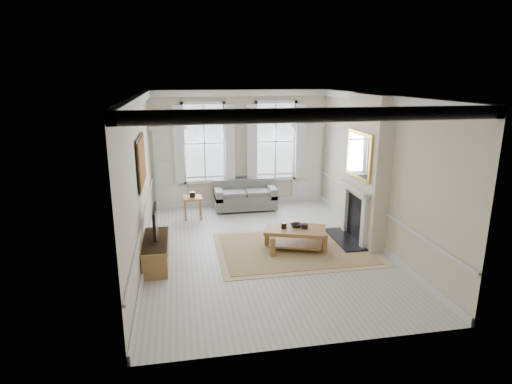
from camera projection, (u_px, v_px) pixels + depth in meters
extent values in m
plane|color=#B7B5AD|center=(264.00, 250.00, 9.60)|extent=(7.20, 7.20, 0.00)
plane|color=white|center=(265.00, 95.00, 8.71)|extent=(7.20, 7.20, 0.00)
plane|color=beige|center=(240.00, 149.00, 12.57)|extent=(5.20, 0.00, 5.20)
plane|color=beige|center=(139.00, 181.00, 8.70)|extent=(0.00, 7.20, 7.20)
plane|color=beige|center=(378.00, 171.00, 9.61)|extent=(0.00, 7.20, 7.20)
cube|color=silver|center=(170.00, 170.00, 12.32)|extent=(0.90, 0.08, 2.30)
cube|color=silver|center=(307.00, 165.00, 13.03)|extent=(0.90, 0.08, 2.30)
cube|color=#A6651C|center=(141.00, 161.00, 8.90)|extent=(0.05, 1.66, 1.06)
cube|color=beige|center=(366.00, 170.00, 9.77)|extent=(0.35, 1.70, 3.38)
cube|color=black|center=(345.00, 239.00, 10.13)|extent=(0.55, 1.50, 0.05)
cube|color=silver|center=(364.00, 225.00, 9.50)|extent=(0.10, 0.18, 1.15)
cube|color=silver|center=(345.00, 210.00, 10.54)|extent=(0.10, 0.18, 1.15)
cube|color=silver|center=(354.00, 187.00, 9.82)|extent=(0.20, 1.45, 0.06)
cube|color=black|center=(356.00, 218.00, 10.04)|extent=(0.02, 0.92, 1.00)
cube|color=gold|center=(359.00, 155.00, 9.64)|extent=(0.06, 1.26, 1.06)
cube|color=slate|center=(245.00, 201.00, 12.44)|extent=(1.76, 0.86, 0.40)
cube|color=slate|center=(243.00, 186.00, 12.65)|extent=(1.76, 0.20, 0.44)
cube|color=slate|center=(218.00, 194.00, 12.24)|extent=(0.20, 0.86, 0.30)
cube|color=slate|center=(271.00, 192.00, 12.51)|extent=(0.20, 0.86, 0.30)
cylinder|color=brown|center=(220.00, 213.00, 12.07)|extent=(0.06, 0.06, 0.08)
cylinder|color=brown|center=(268.00, 204.00, 12.92)|extent=(0.06, 0.06, 0.08)
cube|color=brown|center=(192.00, 198.00, 11.57)|extent=(0.50, 0.50, 0.06)
cube|color=brown|center=(186.00, 211.00, 11.43)|extent=(0.05, 0.05, 0.54)
cube|color=brown|center=(201.00, 210.00, 11.50)|extent=(0.05, 0.05, 0.54)
cube|color=brown|center=(185.00, 207.00, 11.81)|extent=(0.05, 0.05, 0.54)
cube|color=brown|center=(200.00, 206.00, 11.87)|extent=(0.05, 0.05, 0.54)
cube|color=tan|center=(295.00, 249.00, 9.63)|extent=(3.50, 2.60, 0.02)
cube|color=brown|center=(295.00, 230.00, 9.51)|extent=(1.51, 1.17, 0.08)
cube|color=brown|center=(273.00, 247.00, 9.21)|extent=(0.10, 0.10, 0.42)
cube|color=brown|center=(323.00, 243.00, 9.40)|extent=(0.10, 0.10, 0.42)
cube|color=brown|center=(268.00, 237.00, 9.75)|extent=(0.10, 0.10, 0.42)
cube|color=brown|center=(315.00, 234.00, 9.95)|extent=(0.10, 0.10, 0.42)
cylinder|color=black|center=(284.00, 226.00, 9.49)|extent=(0.12, 0.12, 0.12)
cylinder|color=black|center=(305.00, 226.00, 9.48)|extent=(0.15, 0.15, 0.10)
imported|color=black|center=(296.00, 225.00, 9.60)|extent=(0.33, 0.33, 0.06)
cube|color=brown|center=(156.00, 252.00, 8.80)|extent=(0.49, 1.51, 0.54)
cube|color=black|center=(156.00, 239.00, 8.73)|extent=(0.08, 0.30, 0.03)
cube|color=black|center=(155.00, 221.00, 8.63)|extent=(0.05, 0.90, 0.55)
cube|color=black|center=(157.00, 221.00, 8.63)|extent=(0.01, 0.83, 0.50)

